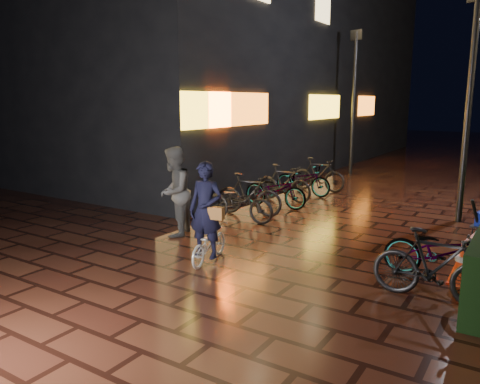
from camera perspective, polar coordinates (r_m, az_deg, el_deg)
The scene contains 9 objects.
ground at distance 9.18m, azimuth 8.10°, elevation -6.98°, with size 80.00×80.00×0.00m, color #381911.
bystander_person at distance 9.92m, azimuth -8.03°, elevation 0.03°, with size 0.92×0.72×1.90m, color #4E4E51.
storefront_block at distance 23.51m, azimuth -1.26°, elevation 15.12°, with size 12.09×22.00×9.00m.
lamp_post_hedge at distance 12.03m, azimuth 26.19°, elevation 10.43°, with size 0.50×0.27×5.32m.
lamp_post_sf at distance 18.48m, azimuth 13.71°, elevation 11.17°, with size 0.51×0.22×5.39m.
cyclist at distance 8.23m, azimuth -4.01°, elevation -4.12°, with size 0.70×1.32×1.81m.
traffic_barrier at distance 8.74m, azimuth 26.70°, elevation -6.65°, with size 0.60×1.71×0.69m.
parked_bikes_storefront at distance 12.96m, azimuth 4.96°, elevation 0.67°, with size 1.98×5.20×1.05m.
parked_bikes_hedge at distance 7.70m, azimuth 23.09°, elevation -7.45°, with size 1.84×1.46×1.05m.
Camera 1 is at (3.59, -7.97, 2.82)m, focal length 35.00 mm.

